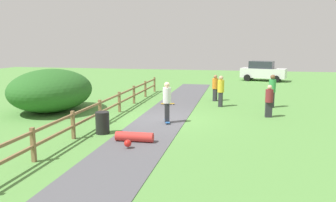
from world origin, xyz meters
name	(u,v)px	position (x,y,z in m)	size (l,w,h in m)	color
ground_plane	(161,120)	(0.00, 0.00, 0.00)	(60.00, 60.00, 0.00)	#568E42
asphalt_path	(161,119)	(0.00, 0.00, 0.01)	(2.40, 28.00, 0.02)	#515156
wooden_fence	(110,104)	(-2.60, 0.00, 0.67)	(0.12, 18.12, 1.10)	olive
bush_large	(51,90)	(-6.28, 0.78, 1.14)	(4.17, 5.00, 2.28)	#286023
trash_bin	(102,123)	(-1.80, -2.91, 0.45)	(0.56, 0.56, 0.90)	black
skater_riding	(167,100)	(0.41, -0.65, 1.08)	(0.48, 0.82, 1.89)	#265999
skater_fallen	(134,137)	(-0.17, -3.85, 0.20)	(1.44, 1.16, 0.36)	red
skateboard_loose	(168,104)	(-0.49, 3.78, 0.09)	(0.82, 0.37, 0.08)	#BF8C19
bystander_green	(272,89)	(5.50, 4.28, 1.05)	(0.52, 0.52, 1.89)	#2D2D33
bystander_orange	(215,87)	(2.18, 5.81, 0.92)	(0.47, 0.47, 1.67)	#2D2D33
bystander_yellow	(221,90)	(2.62, 3.95, 1.00)	(0.43, 0.43, 1.80)	#2D2D33
bystander_maroon	(269,100)	(5.11, 1.62, 0.89)	(0.43, 0.43, 1.62)	#2D2D33
parked_car_white	(263,71)	(5.96, 18.23, 0.96)	(4.49, 2.76, 1.92)	silver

